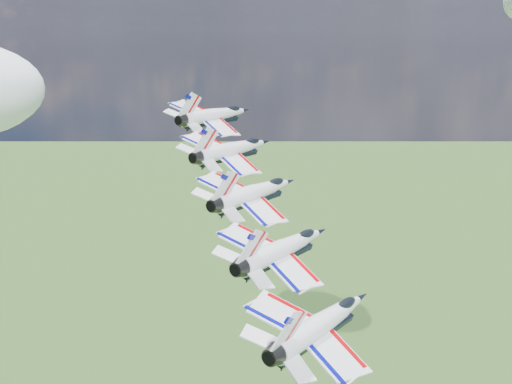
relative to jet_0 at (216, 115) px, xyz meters
The scene contains 5 objects.
jet_0 is the anchor object (origin of this frame).
jet_1 10.34m from the jet_0, 46.83° to the right, with size 9.91×14.68×4.38m, color white, non-canonical shape.
jet_2 20.68m from the jet_0, 46.83° to the right, with size 9.91×14.68×4.38m, color silver, non-canonical shape.
jet_3 31.02m from the jet_0, 46.83° to the right, with size 9.91×14.68×4.38m, color white, non-canonical shape.
jet_4 41.37m from the jet_0, 46.83° to the right, with size 9.91×14.68×4.38m, color silver, non-canonical shape.
Camera 1 is at (33.39, -67.24, 170.66)m, focal length 45.00 mm.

